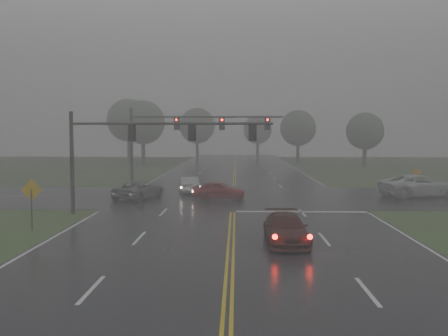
{
  "coord_description": "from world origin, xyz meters",
  "views": [
    {
      "loc": [
        0.26,
        -17.92,
        5.15
      ],
      "look_at": [
        -0.61,
        16.0,
        2.77
      ],
      "focal_mm": 40.0,
      "sensor_mm": 36.0,
      "label": 1
    }
  ],
  "objects_px": {
    "sedan_maroon": "(286,244)",
    "signal_gantry_far": "(179,130)",
    "pickup_white": "(420,197)",
    "sedan_silver": "(189,193)",
    "sedan_red": "(219,199)",
    "signal_gantry_near": "(135,142)",
    "car_grey": "(139,199)"
  },
  "relations": [
    {
      "from": "sedan_maroon",
      "to": "pickup_white",
      "type": "xyz_separation_m",
      "value": [
        12.51,
        17.39,
        0.0
      ]
    },
    {
      "from": "sedan_red",
      "to": "sedan_silver",
      "type": "relative_size",
      "value": 0.96
    },
    {
      "from": "sedan_silver",
      "to": "sedan_red",
      "type": "bearing_deg",
      "value": 114.49
    },
    {
      "from": "pickup_white",
      "to": "signal_gantry_far",
      "type": "xyz_separation_m",
      "value": [
        -20.5,
        8.97,
        5.42
      ]
    },
    {
      "from": "pickup_white",
      "to": "sedan_maroon",
      "type": "bearing_deg",
      "value": 130.75
    },
    {
      "from": "sedan_silver",
      "to": "pickup_white",
      "type": "height_order",
      "value": "pickup_white"
    },
    {
      "from": "car_grey",
      "to": "signal_gantry_near",
      "type": "relative_size",
      "value": 0.39
    },
    {
      "from": "signal_gantry_far",
      "to": "signal_gantry_near",
      "type": "bearing_deg",
      "value": -92.36
    },
    {
      "from": "sedan_silver",
      "to": "pickup_white",
      "type": "relative_size",
      "value": 0.66
    },
    {
      "from": "signal_gantry_far",
      "to": "pickup_white",
      "type": "bearing_deg",
      "value": -23.63
    },
    {
      "from": "sedan_maroon",
      "to": "sedan_silver",
      "type": "xyz_separation_m",
      "value": [
        -6.42,
        19.45,
        0.0
      ]
    },
    {
      "from": "signal_gantry_near",
      "to": "signal_gantry_far",
      "type": "height_order",
      "value": "signal_gantry_far"
    },
    {
      "from": "sedan_maroon",
      "to": "car_grey",
      "type": "relative_size",
      "value": 0.94
    },
    {
      "from": "sedan_red",
      "to": "signal_gantry_near",
      "type": "bearing_deg",
      "value": 152.29
    },
    {
      "from": "signal_gantry_near",
      "to": "sedan_red",
      "type": "bearing_deg",
      "value": 54.41
    },
    {
      "from": "sedan_silver",
      "to": "pickup_white",
      "type": "distance_m",
      "value": 19.04
    },
    {
      "from": "sedan_maroon",
      "to": "sedan_red",
      "type": "bearing_deg",
      "value": 102.09
    },
    {
      "from": "car_grey",
      "to": "pickup_white",
      "type": "relative_size",
      "value": 0.77
    },
    {
      "from": "sedan_maroon",
      "to": "signal_gantry_far",
      "type": "xyz_separation_m",
      "value": [
        -7.99,
        26.36,
        5.42
      ]
    },
    {
      "from": "pickup_white",
      "to": "signal_gantry_near",
      "type": "bearing_deg",
      "value": 99.55
    },
    {
      "from": "sedan_red",
      "to": "signal_gantry_near",
      "type": "relative_size",
      "value": 0.32
    },
    {
      "from": "signal_gantry_near",
      "to": "sedan_maroon",
      "type": "bearing_deg",
      "value": -43.68
    },
    {
      "from": "sedan_silver",
      "to": "signal_gantry_far",
      "type": "height_order",
      "value": "signal_gantry_far"
    },
    {
      "from": "car_grey",
      "to": "signal_gantry_near",
      "type": "bearing_deg",
      "value": 119.08
    },
    {
      "from": "pickup_white",
      "to": "signal_gantry_far",
      "type": "distance_m",
      "value": 23.02
    },
    {
      "from": "sedan_red",
      "to": "signal_gantry_near",
      "type": "height_order",
      "value": "signal_gantry_near"
    },
    {
      "from": "sedan_red",
      "to": "signal_gantry_near",
      "type": "xyz_separation_m",
      "value": [
        -5.07,
        -7.08,
        4.61
      ]
    },
    {
      "from": "sedan_silver",
      "to": "car_grey",
      "type": "relative_size",
      "value": 0.85
    },
    {
      "from": "signal_gantry_near",
      "to": "signal_gantry_far",
      "type": "xyz_separation_m",
      "value": [
        0.74,
        18.02,
        0.81
      ]
    },
    {
      "from": "pickup_white",
      "to": "signal_gantry_far",
      "type": "height_order",
      "value": "signal_gantry_far"
    },
    {
      "from": "signal_gantry_far",
      "to": "sedan_silver",
      "type": "bearing_deg",
      "value": -77.19
    },
    {
      "from": "sedan_silver",
      "to": "pickup_white",
      "type": "bearing_deg",
      "value": 163.85
    }
  ]
}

